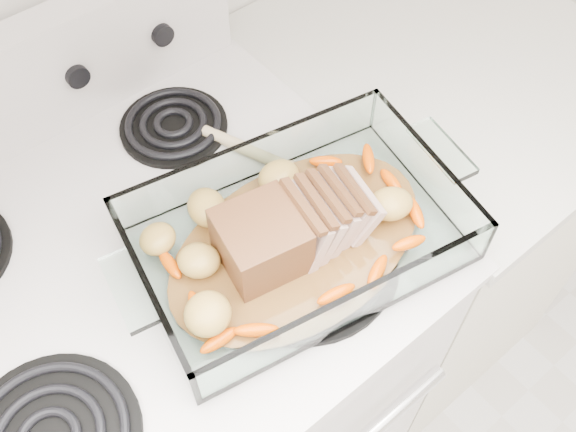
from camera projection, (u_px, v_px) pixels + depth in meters
electric_range at (172, 381)px, 1.25m from camera, size 0.78×0.70×1.12m
counter_right at (411, 210)px, 1.50m from camera, size 0.58×0.68×0.93m
baking_dish at (297, 237)px, 0.86m from camera, size 0.42×0.28×0.08m
pork_roast at (285, 234)px, 0.83m from camera, size 0.21×0.10×0.08m
roast_vegetables at (279, 220)px, 0.87m from camera, size 0.34×0.18×0.04m
wooden_spoon at (315, 172)px, 0.95m from camera, size 0.15×0.27×0.02m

